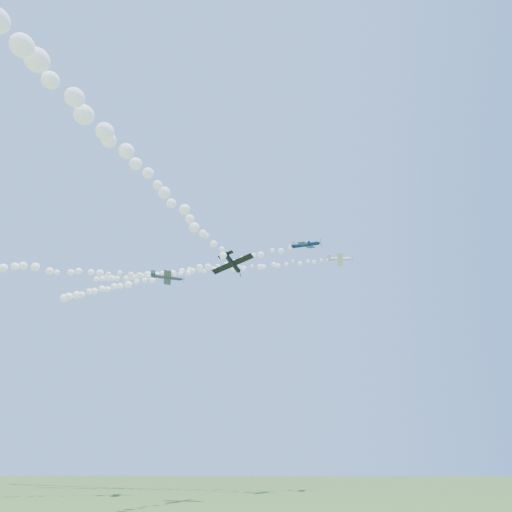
# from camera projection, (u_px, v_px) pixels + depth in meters

# --- Properties ---
(ground) EXTENTS (260.00, 260.00, 0.00)m
(ground) POSITION_uv_depth(u_px,v_px,m) (245.00, 499.00, 78.37)
(ground) COLOR #2F4B1C
(ground) RESTS_ON ground
(plane_white) EXTENTS (6.50, 6.91, 2.43)m
(plane_white) POSITION_uv_depth(u_px,v_px,m) (340.00, 259.00, 109.46)
(plane_white) COLOR white
(smoke_trail_white) EXTENTS (67.02, 10.61, 2.81)m
(smoke_trail_white) POSITION_uv_depth(u_px,v_px,m) (206.00, 270.00, 115.23)
(smoke_trail_white) COLOR white
(plane_navy) EXTENTS (7.81, 7.98, 2.95)m
(plane_navy) POSITION_uv_depth(u_px,v_px,m) (306.00, 245.00, 103.52)
(plane_navy) COLOR #0D1D3C
(smoke_trail_navy) EXTENTS (75.34, 33.69, 3.08)m
(smoke_trail_navy) POSITION_uv_depth(u_px,v_px,m) (162.00, 276.00, 120.71)
(smoke_trail_navy) COLOR white
(plane_grey) EXTENTS (7.57, 8.02, 2.65)m
(plane_grey) POSITION_uv_depth(u_px,v_px,m) (167.00, 277.00, 94.28)
(plane_grey) COLOR #333D4B
(plane_black) EXTENTS (8.19, 7.84, 3.21)m
(plane_black) POSITION_uv_depth(u_px,v_px,m) (232.00, 263.00, 81.82)
(plane_black) COLOR black
(smoke_trail_black) EXTENTS (20.15, 61.87, 3.19)m
(smoke_trail_black) POSITION_uv_depth(u_px,v_px,m) (125.00, 154.00, 52.38)
(smoke_trail_black) COLOR white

